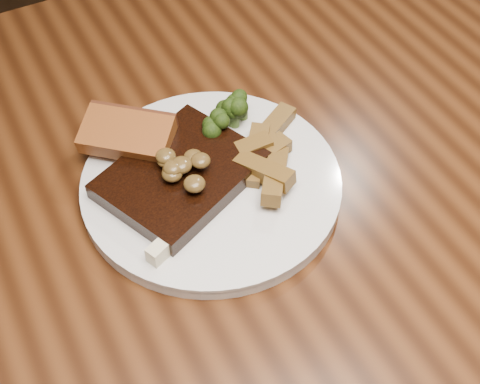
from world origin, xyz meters
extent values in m
cube|color=#44210D|center=(0.00, 0.00, 0.73)|extent=(1.60, 0.90, 0.04)
cylinder|color=black|center=(0.72, 0.37, 0.35)|extent=(0.07, 0.07, 0.71)
cube|color=black|center=(0.03, 0.76, 0.46)|extent=(0.50, 0.50, 0.04)
cylinder|color=black|center=(0.23, 0.91, 0.22)|extent=(0.04, 0.04, 0.44)
cylinder|color=black|center=(-0.13, 0.96, 0.22)|extent=(0.04, 0.04, 0.44)
cylinder|color=black|center=(0.19, 0.55, 0.22)|extent=(0.04, 0.04, 0.44)
cylinder|color=black|center=(-0.17, 0.60, 0.22)|extent=(0.04, 0.04, 0.44)
cylinder|color=silver|center=(-0.01, 0.02, 0.76)|extent=(0.33, 0.33, 0.01)
cube|color=black|center=(-0.04, 0.04, 0.77)|extent=(0.19, 0.17, 0.02)
cube|color=beige|center=(-0.04, -0.02, 0.77)|extent=(0.15, 0.07, 0.02)
cube|color=brown|center=(-0.07, 0.10, 0.77)|extent=(0.11, 0.10, 0.02)
camera|label=1|loc=(-0.20, -0.41, 1.30)|focal=50.00mm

